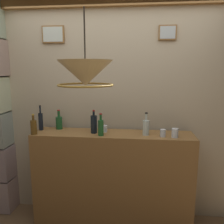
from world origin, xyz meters
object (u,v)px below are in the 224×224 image
liquor_bottle_vodka (101,127)px  glass_tumbler_shot (175,133)px  liquor_bottle_mezcal (59,122)px  pendant_lamp (85,74)px  liquor_bottle_bourbon (34,127)px  liquor_bottle_tequila (94,124)px  liquor_bottle_port (146,127)px  glass_tumbler_rocks (163,133)px  glass_tumbler_highball (104,129)px  liquor_bottle_vermouth (41,121)px

liquor_bottle_vodka → glass_tumbler_shot: liquor_bottle_vodka is taller
liquor_bottle_mezcal → pendant_lamp: size_ratio=0.40×
liquor_bottle_bourbon → liquor_bottle_tequila: 0.66m
glass_tumbler_shot → liquor_bottle_port: bearing=169.4°
glass_tumbler_shot → pendant_lamp: (-0.80, -0.63, 0.62)m
glass_tumbler_rocks → glass_tumbler_shot: size_ratio=0.83×
liquor_bottle_bourbon → liquor_bottle_vodka: size_ratio=0.93×
glass_tumbler_highball → pendant_lamp: 0.99m
liquor_bottle_tequila → pendant_lamp: bearing=-84.0°
liquor_bottle_bourbon → liquor_bottle_vodka: 0.74m
liquor_bottle_vermouth → liquor_bottle_vodka: (0.73, -0.15, -0.02)m
pendant_lamp → liquor_bottle_vermouth: bearing=133.1°
liquor_bottle_mezcal → liquor_bottle_vermouth: 0.21m
liquor_bottle_vermouth → pendant_lamp: 1.19m
liquor_bottle_vermouth → liquor_bottle_tequila: bearing=-5.3°
liquor_bottle_bourbon → liquor_bottle_tequila: size_ratio=0.86×
liquor_bottle_tequila → glass_tumbler_highball: liquor_bottle_tequila is taller
liquor_bottle_vodka → glass_tumbler_shot: size_ratio=2.53×
liquor_bottle_port → liquor_bottle_mezcal: bearing=171.6°
liquor_bottle_vermouth → glass_tumbler_rocks: (1.39, -0.12, -0.07)m
glass_tumbler_highball → liquor_bottle_vodka: bearing=-97.5°
glass_tumbler_highball → glass_tumbler_shot: (0.76, -0.13, 0.01)m
liquor_bottle_tequila → glass_tumbler_shot: 0.88m
pendant_lamp → glass_tumbler_highball: bearing=87.2°
liquor_bottle_bourbon → glass_tumbler_shot: size_ratio=2.34×
liquor_bottle_port → glass_tumbler_highball: size_ratio=3.29×
glass_tumbler_rocks → glass_tumbler_highball: glass_tumbler_rocks is taller
glass_tumbler_highball → pendant_lamp: (-0.04, -0.76, 0.63)m
liquor_bottle_vermouth → liquor_bottle_tequila: (0.64, -0.06, -0.01)m
liquor_bottle_tequila → glass_tumbler_highball: 0.14m
liquor_bottle_bourbon → glass_tumbler_highball: bearing=12.8°
liquor_bottle_port → glass_tumbler_rocks: liquor_bottle_port is taller
glass_tumbler_rocks → glass_tumbler_highball: 0.65m
liquor_bottle_port → glass_tumbler_highball: (-0.46, 0.07, -0.05)m
liquor_bottle_tequila → liquor_bottle_bourbon: bearing=-169.4°
glass_tumbler_rocks → glass_tumbler_highball: (-0.64, 0.12, -0.00)m
liquor_bottle_port → glass_tumbler_highball: 0.47m
pendant_lamp → glass_tumbler_rocks: bearing=43.4°
liquor_bottle_bourbon → liquor_bottle_vodka: (0.74, 0.03, 0.01)m
liquor_bottle_bourbon → liquor_bottle_port: liquor_bottle_port is taller
liquor_bottle_vodka → pendant_lamp: size_ratio=0.42×
liquor_bottle_mezcal → glass_tumbler_highball: liquor_bottle_mezcal is taller
liquor_bottle_vermouth → glass_tumbler_rocks: bearing=-5.1°
liquor_bottle_mezcal → liquor_bottle_vodka: 0.58m
liquor_bottle_vodka → liquor_bottle_tequila: bearing=135.1°
liquor_bottle_mezcal → liquor_bottle_tequila: size_ratio=0.89×
glass_tumbler_highball → liquor_bottle_vermouth: bearing=179.4°
liquor_bottle_vermouth → liquor_bottle_bourbon: size_ratio=1.30×
glass_tumbler_rocks → pendant_lamp: 1.12m
liquor_bottle_vodka → liquor_bottle_port: 0.49m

